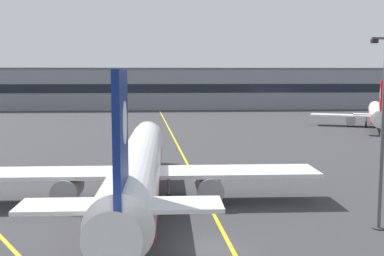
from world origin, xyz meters
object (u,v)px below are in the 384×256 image
Objects in this scene: airliner_foreground at (139,166)px; apron_lamp_post at (383,130)px; safety_cone_by_nose_gear at (144,167)px; airliner_background at (378,114)px.

apron_lamp_post reaches higher than airliner_foreground.
airliner_foreground is 20.20m from apron_lamp_post.
airliner_foreground reaches higher than safety_cone_by_nose_gear.
airliner_background is 63.28× the size of safety_cone_by_nose_gear.
apron_lamp_post is (-30.78, -66.79, 4.38)m from airliner_background.
safety_cone_by_nose_gear is at bearing 127.20° from apron_lamp_post.
safety_cone_by_nose_gear is (-48.93, -42.87, -2.72)m from airliner_background.
airliner_background is 65.12m from safety_cone_by_nose_gear.
airliner_foreground is at bearing -89.54° from safety_cone_by_nose_gear.
apron_lamp_post is 25.62× the size of safety_cone_by_nose_gear.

